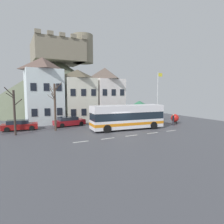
{
  "coord_description": "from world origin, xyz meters",
  "views": [
    {
      "loc": [
        -11.9,
        -20.44,
        4.87
      ],
      "look_at": [
        0.87,
        4.07,
        2.06
      ],
      "focal_mm": 30.99,
      "sensor_mm": 36.0,
      "label": 1
    }
  ],
  "objects_px": {
    "harbour_buoy": "(175,118)",
    "bare_tree_02": "(14,111)",
    "transit_bus": "(127,117)",
    "hilltop_castle": "(58,84)",
    "townhouse_01": "(78,95)",
    "parked_car_00": "(19,125)",
    "pedestrian_00": "(154,118)",
    "public_bench": "(133,119)",
    "parked_car_01": "(150,116)",
    "townhouse_02": "(105,93)",
    "bus_shelter": "(139,105)",
    "pedestrian_02": "(162,118)",
    "pedestrian_03": "(173,119)",
    "flagpole": "(158,94)",
    "townhouse_00": "(43,90)",
    "pedestrian_01": "(159,117)",
    "parked_car_02": "(69,121)",
    "bare_tree_01": "(55,106)"
  },
  "relations": [
    {
      "from": "bus_shelter",
      "to": "harbour_buoy",
      "type": "height_order",
      "value": "bus_shelter"
    },
    {
      "from": "parked_car_02",
      "to": "pedestrian_01",
      "type": "bearing_deg",
      "value": -22.21
    },
    {
      "from": "townhouse_02",
      "to": "bus_shelter",
      "type": "height_order",
      "value": "townhouse_02"
    },
    {
      "from": "parked_car_01",
      "to": "pedestrian_01",
      "type": "relative_size",
      "value": 2.83
    },
    {
      "from": "parked_car_01",
      "to": "pedestrian_00",
      "type": "xyz_separation_m",
      "value": [
        -2.5,
        -4.18,
        0.29
      ]
    },
    {
      "from": "townhouse_01",
      "to": "transit_bus",
      "type": "bearing_deg",
      "value": -73.32
    },
    {
      "from": "townhouse_00",
      "to": "bare_tree_02",
      "type": "relative_size",
      "value": 1.9
    },
    {
      "from": "townhouse_02",
      "to": "bare_tree_01",
      "type": "bearing_deg",
      "value": -143.54
    },
    {
      "from": "pedestrian_03",
      "to": "townhouse_00",
      "type": "bearing_deg",
      "value": 144.96
    },
    {
      "from": "flagpole",
      "to": "bare_tree_01",
      "type": "xyz_separation_m",
      "value": [
        -16.68,
        0.04,
        -1.42
      ]
    },
    {
      "from": "townhouse_01",
      "to": "bare_tree_02",
      "type": "distance_m",
      "value": 12.94
    },
    {
      "from": "pedestrian_01",
      "to": "pedestrian_00",
      "type": "bearing_deg",
      "value": -153.9
    },
    {
      "from": "bare_tree_01",
      "to": "hilltop_castle",
      "type": "bearing_deg",
      "value": 77.03
    },
    {
      "from": "parked_car_01",
      "to": "harbour_buoy",
      "type": "bearing_deg",
      "value": -79.32
    },
    {
      "from": "townhouse_02",
      "to": "pedestrian_00",
      "type": "xyz_separation_m",
      "value": [
        3.84,
        -9.66,
        -3.75
      ]
    },
    {
      "from": "public_bench",
      "to": "pedestrian_03",
      "type": "bearing_deg",
      "value": -61.38
    },
    {
      "from": "townhouse_01",
      "to": "flagpole",
      "type": "height_order",
      "value": "townhouse_01"
    },
    {
      "from": "parked_car_02",
      "to": "pedestrian_02",
      "type": "xyz_separation_m",
      "value": [
        13.39,
        -4.78,
        0.18
      ]
    },
    {
      "from": "flagpole",
      "to": "bare_tree_02",
      "type": "height_order",
      "value": "flagpole"
    },
    {
      "from": "pedestrian_02",
      "to": "bare_tree_01",
      "type": "relative_size",
      "value": 0.24
    },
    {
      "from": "townhouse_01",
      "to": "hilltop_castle",
      "type": "bearing_deg",
      "value": 86.78
    },
    {
      "from": "flagpole",
      "to": "pedestrian_03",
      "type": "bearing_deg",
      "value": -94.85
    },
    {
      "from": "hilltop_castle",
      "to": "harbour_buoy",
      "type": "distance_m",
      "value": 33.82
    },
    {
      "from": "pedestrian_03",
      "to": "flagpole",
      "type": "bearing_deg",
      "value": 85.15
    },
    {
      "from": "parked_car_01",
      "to": "pedestrian_00",
      "type": "distance_m",
      "value": 4.88
    },
    {
      "from": "townhouse_02",
      "to": "parked_car_00",
      "type": "relative_size",
      "value": 2.14
    },
    {
      "from": "pedestrian_00",
      "to": "pedestrian_02",
      "type": "relative_size",
      "value": 1.13
    },
    {
      "from": "harbour_buoy",
      "to": "bare_tree_02",
      "type": "relative_size",
      "value": 0.27
    },
    {
      "from": "parked_car_01",
      "to": "pedestrian_01",
      "type": "distance_m",
      "value": 3.57
    },
    {
      "from": "pedestrian_02",
      "to": "pedestrian_03",
      "type": "relative_size",
      "value": 0.91
    },
    {
      "from": "townhouse_01",
      "to": "pedestrian_02",
      "type": "height_order",
      "value": "townhouse_01"
    },
    {
      "from": "townhouse_00",
      "to": "parked_car_02",
      "type": "height_order",
      "value": "townhouse_00"
    },
    {
      "from": "pedestrian_00",
      "to": "pedestrian_02",
      "type": "bearing_deg",
      "value": -19.47
    },
    {
      "from": "bus_shelter",
      "to": "public_bench",
      "type": "height_order",
      "value": "bus_shelter"
    },
    {
      "from": "parked_car_02",
      "to": "pedestrian_02",
      "type": "relative_size",
      "value": 3.08
    },
    {
      "from": "townhouse_02",
      "to": "parked_car_02",
      "type": "height_order",
      "value": "townhouse_02"
    },
    {
      "from": "townhouse_00",
      "to": "pedestrian_01",
      "type": "height_order",
      "value": "townhouse_00"
    },
    {
      "from": "bus_shelter",
      "to": "pedestrian_02",
      "type": "relative_size",
      "value": 2.41
    },
    {
      "from": "townhouse_01",
      "to": "harbour_buoy",
      "type": "xyz_separation_m",
      "value": [
        12.55,
        -10.19,
        -3.56
      ]
    },
    {
      "from": "parked_car_01",
      "to": "flagpole",
      "type": "distance_m",
      "value": 4.73
    },
    {
      "from": "townhouse_00",
      "to": "hilltop_castle",
      "type": "bearing_deg",
      "value": 71.87
    },
    {
      "from": "pedestrian_03",
      "to": "harbour_buoy",
      "type": "height_order",
      "value": "pedestrian_03"
    },
    {
      "from": "pedestrian_01",
      "to": "flagpole",
      "type": "bearing_deg",
      "value": 59.97
    },
    {
      "from": "parked_car_00",
      "to": "harbour_buoy",
      "type": "bearing_deg",
      "value": -8.2
    },
    {
      "from": "townhouse_01",
      "to": "bare_tree_01",
      "type": "height_order",
      "value": "townhouse_01"
    },
    {
      "from": "townhouse_01",
      "to": "parked_car_02",
      "type": "bearing_deg",
      "value": -121.38
    },
    {
      "from": "pedestrian_00",
      "to": "public_bench",
      "type": "relative_size",
      "value": 1.2
    },
    {
      "from": "transit_bus",
      "to": "hilltop_castle",
      "type": "bearing_deg",
      "value": 99.42
    },
    {
      "from": "pedestrian_00",
      "to": "harbour_buoy",
      "type": "distance_m",
      "value": 3.46
    },
    {
      "from": "townhouse_02",
      "to": "parked_car_02",
      "type": "distance_m",
      "value": 10.69
    }
  ]
}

